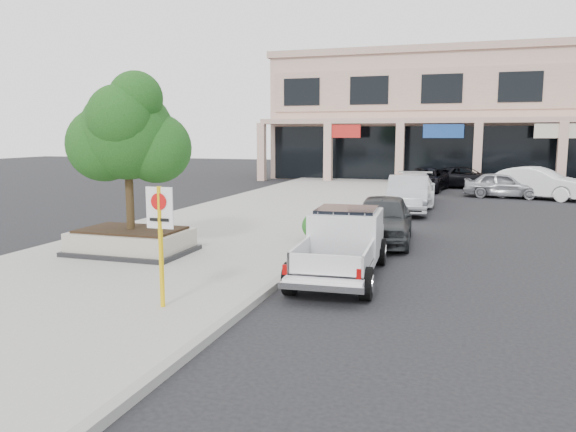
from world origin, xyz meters
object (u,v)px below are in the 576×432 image
(planter_tree, at_px, (135,134))
(lot_car_b, at_px, (537,183))
(curb_car_a, at_px, (382,219))
(curb_car_d, at_px, (424,180))
(lot_car_a, at_px, (503,185))
(planter, at_px, (132,241))
(curb_car_c, at_px, (413,189))
(no_parking_sign, at_px, (160,230))
(pickup_truck, at_px, (341,245))
(lot_car_d, at_px, (466,177))
(curb_car_b, at_px, (408,194))

(planter_tree, xyz_separation_m, lot_car_b, (12.16, 18.88, -2.58))
(curb_car_a, distance_m, curb_car_d, 16.99)
(curb_car_d, xyz_separation_m, lot_car_a, (4.33, -2.27, 0.00))
(planter, distance_m, curb_car_c, 16.08)
(planter_tree, height_order, no_parking_sign, planter_tree)
(curb_car_c, bearing_deg, planter_tree, -115.44)
(planter_tree, height_order, curb_car_c, planter_tree)
(pickup_truck, bearing_deg, lot_car_d, 80.41)
(no_parking_sign, xyz_separation_m, pickup_truck, (2.63, 3.71, -0.84))
(planter, xyz_separation_m, curb_car_b, (6.32, 11.65, 0.32))
(pickup_truck, relative_size, curb_car_d, 1.01)
(no_parking_sign, height_order, curb_car_a, no_parking_sign)
(planter, bearing_deg, lot_car_a, 60.88)
(no_parking_sign, bearing_deg, lot_car_a, 72.52)
(lot_car_b, height_order, lot_car_d, lot_car_b)
(planter, bearing_deg, curb_car_a, 34.86)
(curb_car_c, height_order, lot_car_d, curb_car_c)
(planter, relative_size, curb_car_a, 0.72)
(planter_tree, height_order, lot_car_a, planter_tree)
(curb_car_c, relative_size, lot_car_b, 1.02)
(no_parking_sign, bearing_deg, pickup_truck, 54.66)
(planter_tree, relative_size, curb_car_c, 0.77)
(planter_tree, distance_m, lot_car_a, 21.82)
(curb_car_a, distance_m, lot_car_b, 15.85)
(lot_car_b, bearing_deg, curb_car_b, 164.22)
(no_parking_sign, bearing_deg, curb_car_b, 79.26)
(no_parking_sign, relative_size, lot_car_a, 0.56)
(planter_tree, bearing_deg, lot_car_a, 60.99)
(planter_tree, distance_m, pickup_truck, 6.42)
(lot_car_a, bearing_deg, no_parking_sign, 167.40)
(lot_car_d, bearing_deg, curb_car_a, -179.99)
(lot_car_a, height_order, lot_car_b, lot_car_b)
(pickup_truck, distance_m, curb_car_b, 12.02)
(curb_car_d, relative_size, lot_car_b, 0.98)
(pickup_truck, xyz_separation_m, lot_car_b, (6.32, 19.39, 0.05))
(curb_car_c, relative_size, curb_car_d, 1.04)
(curb_car_b, bearing_deg, curb_car_a, -94.14)
(lot_car_a, relative_size, lot_car_d, 0.84)
(curb_car_b, bearing_deg, planter, -122.23)
(lot_car_a, bearing_deg, curb_car_b, 154.78)
(no_parking_sign, bearing_deg, curb_car_d, 83.37)
(curb_car_d, height_order, lot_car_d, curb_car_d)
(lot_car_b, bearing_deg, curb_car_c, 147.99)
(lot_car_b, bearing_deg, no_parking_sign, -177.99)
(curb_car_b, xyz_separation_m, curb_car_c, (-0.09, 3.17, -0.05))
(pickup_truck, height_order, curb_car_c, pickup_truck)
(lot_car_a, distance_m, lot_car_b, 1.67)
(lot_car_b, relative_size, lot_car_d, 1.04)
(pickup_truck, bearing_deg, curb_car_a, 83.08)
(no_parking_sign, xyz_separation_m, curb_car_a, (2.93, 8.44, -0.88))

